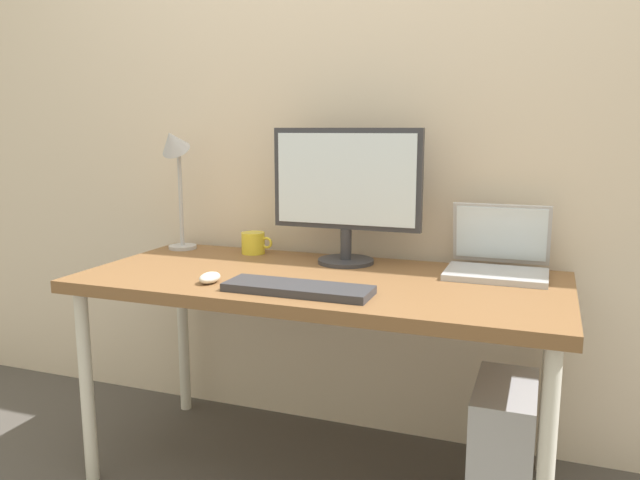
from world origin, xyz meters
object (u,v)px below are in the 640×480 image
Objects in this scene: desk_lamp at (175,161)px; mouse at (210,278)px; laptop at (498,257)px; keyboard at (298,288)px; monitor at (346,187)px; coffee_mug at (254,243)px; computer_tower at (503,450)px; desk at (320,293)px.

mouse is at bearing -47.47° from desk_lamp.
keyboard is at bearing -139.61° from laptop.
monitor is 4.29× the size of coffee_mug.
coffee_mug is at bearing 178.43° from laptop.
desk_lamp reaches higher than computer_tower.
monitor reaches higher than mouse.
desk is 12.47× the size of coffee_mug.
desk_lamp is at bearing -179.18° from laptop.
coffee_mug is at bearing 128.51° from keyboard.
computer_tower is at bearing 19.21° from keyboard.
keyboard reaches higher than computer_tower.
mouse is 0.72× the size of coffee_mug.
keyboard is 0.80m from computer_tower.
desk is 0.22m from keyboard.
desk_lamp is at bearing 179.92° from monitor.
desk_lamp is (-0.68, 0.22, 0.41)m from desk.
desk_lamp reaches higher than desk.
coffee_mug reaches higher than computer_tower.
keyboard is 0.30m from mouse.
coffee_mug is at bearing 7.79° from desk_lamp.
coffee_mug is (-0.08, 0.47, 0.02)m from mouse.
monitor is at bearing 53.96° from mouse.
computer_tower is at bearing 12.40° from mouse.
desk is at bearing -94.25° from monitor.
laptop is at bearing -1.57° from coffee_mug.
desk is at bearing -35.50° from coffee_mug.
coffee_mug is (0.31, 0.04, -0.31)m from desk_lamp.
computer_tower is (0.89, 0.20, -0.51)m from mouse.
computer_tower is (1.28, -0.23, -0.85)m from desk_lamp.
keyboard is 3.52× the size of coffee_mug.
laptop is 0.94m from mouse.
desk is 17.30× the size of mouse.
desk_lamp is at bearing -172.21° from coffee_mug.
mouse is 0.21× the size of computer_tower.
computer_tower is at bearing -0.64° from desk.
laptop is 3.56× the size of mouse.
desk is 4.87× the size of laptop.
monitor is at bearing 158.75° from computer_tower.
mouse is (-0.30, 0.01, 0.01)m from keyboard.
computer_tower is (0.58, -0.23, -0.77)m from monitor.
monitor reaches higher than computer_tower.
laptop is (0.54, 0.24, 0.11)m from desk.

